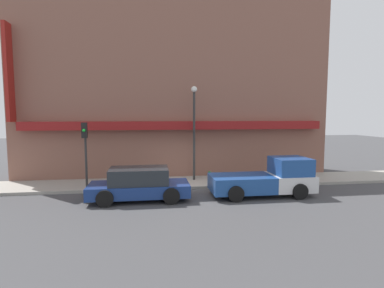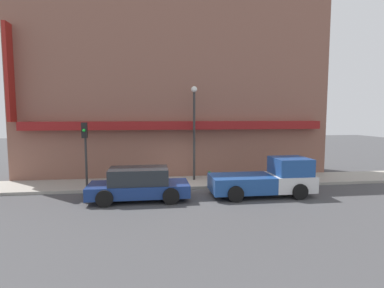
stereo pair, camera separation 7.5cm
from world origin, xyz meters
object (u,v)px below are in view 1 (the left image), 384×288
parked_car (139,184)px  fire_hydrant (210,177)px  traffic_light (85,143)px  street_lamp (194,122)px  pickup_truck (268,179)px

parked_car → fire_hydrant: size_ratio=6.84×
traffic_light → street_lamp: bearing=12.9°
pickup_truck → fire_hydrant: pickup_truck is taller
street_lamp → traffic_light: bearing=-167.1°
pickup_truck → fire_hydrant: bearing=136.5°
parked_car → fire_hydrant: parked_car is taller
street_lamp → traffic_light: size_ratio=1.59×
parked_car → street_lamp: 5.39m
pickup_truck → street_lamp: size_ratio=0.92×
fire_hydrant → street_lamp: 3.36m
street_lamp → traffic_light: street_lamp is taller
parked_car → fire_hydrant: bearing=32.0°
traffic_light → parked_car: bearing=-35.5°
street_lamp → pickup_truck: bearing=-45.9°
fire_hydrant → traffic_light: 6.96m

